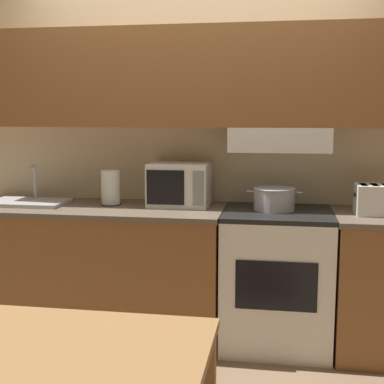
{
  "coord_description": "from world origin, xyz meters",
  "views": [
    {
      "loc": [
        0.57,
        -3.76,
        1.53
      ],
      "look_at": [
        0.05,
        -0.58,
        1.05
      ],
      "focal_mm": 50.0,
      "sensor_mm": 36.0,
      "label": 1
    }
  ],
  "objects_px": {
    "microwave": "(180,184)",
    "paper_towel_roll": "(111,188)",
    "sink_basin": "(28,202)",
    "stove_range": "(276,278)",
    "toaster": "(380,199)",
    "dining_table": "(52,382)",
    "cooking_pot": "(274,198)"
  },
  "relations": [
    {
      "from": "stove_range",
      "to": "paper_towel_roll",
      "type": "height_order",
      "value": "paper_towel_roll"
    },
    {
      "from": "toaster",
      "to": "paper_towel_roll",
      "type": "height_order",
      "value": "paper_towel_roll"
    },
    {
      "from": "paper_towel_roll",
      "to": "sink_basin",
      "type": "bearing_deg",
      "value": -173.27
    },
    {
      "from": "microwave",
      "to": "paper_towel_roll",
      "type": "distance_m",
      "value": 0.48
    },
    {
      "from": "microwave",
      "to": "paper_towel_roll",
      "type": "height_order",
      "value": "microwave"
    },
    {
      "from": "stove_range",
      "to": "paper_towel_roll",
      "type": "xyz_separation_m",
      "value": [
        -1.14,
        0.06,
        0.57
      ]
    },
    {
      "from": "microwave",
      "to": "sink_basin",
      "type": "relative_size",
      "value": 0.76
    },
    {
      "from": "toaster",
      "to": "paper_towel_roll",
      "type": "relative_size",
      "value": 1.27
    },
    {
      "from": "stove_range",
      "to": "dining_table",
      "type": "relative_size",
      "value": 0.86
    },
    {
      "from": "sink_basin",
      "to": "dining_table",
      "type": "distance_m",
      "value": 2.1
    },
    {
      "from": "microwave",
      "to": "dining_table",
      "type": "bearing_deg",
      "value": -92.27
    },
    {
      "from": "toaster",
      "to": "sink_basin",
      "type": "relative_size",
      "value": 0.56
    },
    {
      "from": "microwave",
      "to": "dining_table",
      "type": "height_order",
      "value": "microwave"
    },
    {
      "from": "paper_towel_roll",
      "to": "dining_table",
      "type": "distance_m",
      "value": 1.99
    },
    {
      "from": "microwave",
      "to": "paper_towel_roll",
      "type": "bearing_deg",
      "value": -173.76
    },
    {
      "from": "stove_range",
      "to": "microwave",
      "type": "bearing_deg",
      "value": 170.29
    },
    {
      "from": "microwave",
      "to": "cooking_pot",
      "type": "bearing_deg",
      "value": -6.26
    },
    {
      "from": "microwave",
      "to": "sink_basin",
      "type": "bearing_deg",
      "value": -173.49
    },
    {
      "from": "stove_range",
      "to": "microwave",
      "type": "relative_size",
      "value": 2.23
    },
    {
      "from": "stove_range",
      "to": "microwave",
      "type": "distance_m",
      "value": 0.9
    },
    {
      "from": "sink_basin",
      "to": "paper_towel_roll",
      "type": "xyz_separation_m",
      "value": [
        0.58,
        0.07,
        0.1
      ]
    },
    {
      "from": "stove_range",
      "to": "toaster",
      "type": "distance_m",
      "value": 0.83
    },
    {
      "from": "cooking_pot",
      "to": "dining_table",
      "type": "distance_m",
      "value": 2.05
    },
    {
      "from": "microwave",
      "to": "dining_table",
      "type": "distance_m",
      "value": 2.0
    },
    {
      "from": "stove_range",
      "to": "cooking_pot",
      "type": "xyz_separation_m",
      "value": [
        -0.02,
        0.04,
        0.53
      ]
    },
    {
      "from": "stove_range",
      "to": "microwave",
      "type": "height_order",
      "value": "microwave"
    },
    {
      "from": "stove_range",
      "to": "cooking_pot",
      "type": "height_order",
      "value": "cooking_pot"
    },
    {
      "from": "toaster",
      "to": "dining_table",
      "type": "distance_m",
      "value": 2.31
    },
    {
      "from": "cooking_pot",
      "to": "toaster",
      "type": "relative_size",
      "value": 1.19
    },
    {
      "from": "paper_towel_roll",
      "to": "dining_table",
      "type": "bearing_deg",
      "value": -78.19
    },
    {
      "from": "cooking_pot",
      "to": "toaster",
      "type": "height_order",
      "value": "toaster"
    },
    {
      "from": "cooking_pot",
      "to": "dining_table",
      "type": "xyz_separation_m",
      "value": [
        -0.72,
        -1.89,
        -0.35
      ]
    }
  ]
}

